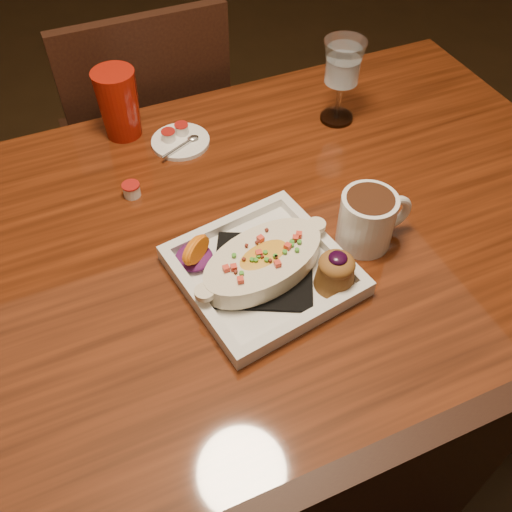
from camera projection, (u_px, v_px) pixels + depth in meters
name	position (u px, v px, depth m)	size (l,w,h in m)	color
floor	(239.00, 419.00, 1.60)	(7.00, 7.00, 0.00)	black
table	(232.00, 269.00, 1.11)	(1.50, 0.90, 0.75)	maroon
chair_far	(149.00, 145.00, 1.60)	(0.42, 0.42, 0.93)	black
plate	(269.00, 266.00, 0.95)	(0.30, 0.30, 0.08)	white
coffee_mug	(369.00, 218.00, 0.98)	(0.14, 0.10, 0.10)	white
goblet	(343.00, 67.00, 1.17)	(0.09, 0.09, 0.18)	silver
saucer	(179.00, 140.00, 1.20)	(0.12, 0.12, 0.08)	white
creamer_loose	(132.00, 190.00, 1.09)	(0.03, 0.03, 0.03)	white
red_tumbler	(119.00, 104.00, 1.18)	(0.09, 0.09, 0.15)	#9F180B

